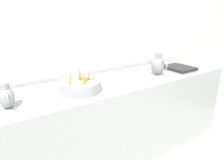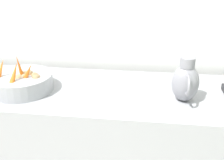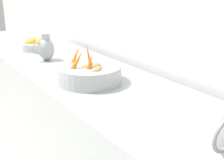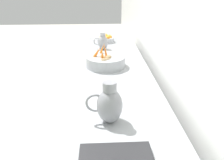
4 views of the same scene
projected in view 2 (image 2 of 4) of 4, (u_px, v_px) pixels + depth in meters
name	position (u px, v px, depth m)	size (l,w,h in m)	color
prep_counter	(84.00, 149.00, 1.85)	(0.67, 3.06, 0.92)	#9EA0A5
vegetable_colander	(22.00, 82.00, 1.63)	(0.37, 0.37, 0.23)	#9EA0A5
metal_pitcher_tall	(185.00, 82.00, 1.48)	(0.21, 0.15, 0.25)	gray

